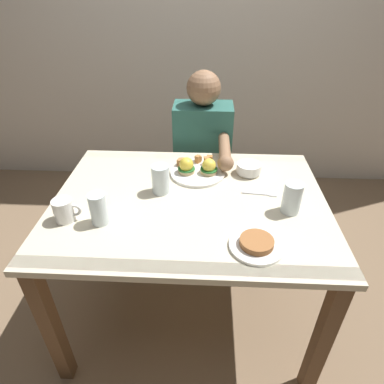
{
  "coord_description": "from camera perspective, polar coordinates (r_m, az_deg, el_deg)",
  "views": [
    {
      "loc": [
        0.07,
        -1.18,
        1.57
      ],
      "look_at": [
        0.01,
        0.0,
        0.78
      ],
      "focal_mm": 30.61,
      "sensor_mm": 36.0,
      "label": 1
    }
  ],
  "objects": [
    {
      "name": "ground_plane",
      "position": [
        1.96,
        -0.35,
        -19.22
      ],
      "size": [
        6.0,
        6.0,
        0.0
      ],
      "primitive_type": "plane",
      "color": "#7F664C"
    },
    {
      "name": "back_wall",
      "position": [
        2.69,
        1.55,
        28.14
      ],
      "size": [
        4.8,
        0.1,
        2.6
      ],
      "primitive_type": "cube",
      "color": "silver",
      "rests_on": "ground_plane"
    },
    {
      "name": "dining_table",
      "position": [
        1.51,
        -0.43,
        -4.61
      ],
      "size": [
        1.2,
        0.9,
        0.74
      ],
      "color": "beige",
      "rests_on": "ground_plane"
    },
    {
      "name": "eggs_benedict_plate",
      "position": [
        1.62,
        0.9,
        4.03
      ],
      "size": [
        0.27,
        0.27,
        0.09
      ],
      "color": "white",
      "rests_on": "dining_table"
    },
    {
      "name": "fruit_bowl",
      "position": [
        1.64,
        9.86,
        4.05
      ],
      "size": [
        0.12,
        0.12,
        0.05
      ],
      "color": "white",
      "rests_on": "dining_table"
    },
    {
      "name": "coffee_mug",
      "position": [
        1.39,
        -21.39,
        -2.87
      ],
      "size": [
        0.11,
        0.08,
        0.09
      ],
      "color": "white",
      "rests_on": "dining_table"
    },
    {
      "name": "fork",
      "position": [
        1.51,
        12.04,
        -0.33
      ],
      "size": [
        0.16,
        0.03,
        0.0
      ],
      "color": "silver",
      "rests_on": "dining_table"
    },
    {
      "name": "water_glass_near",
      "position": [
        1.33,
        -15.91,
        -3.16
      ],
      "size": [
        0.07,
        0.07,
        0.13
      ],
      "color": "silver",
      "rests_on": "dining_table"
    },
    {
      "name": "water_glass_far",
      "position": [
        1.4,
        16.98,
        -1.31
      ],
      "size": [
        0.08,
        0.08,
        0.14
      ],
      "color": "silver",
      "rests_on": "dining_table"
    },
    {
      "name": "water_glass_extra",
      "position": [
        1.47,
        -5.48,
        2.01
      ],
      "size": [
        0.08,
        0.08,
        0.13
      ],
      "color": "silver",
      "rests_on": "dining_table"
    },
    {
      "name": "side_plate",
      "position": [
        1.22,
        11.16,
        -8.9
      ],
      "size": [
        0.2,
        0.2,
        0.04
      ],
      "color": "white",
      "rests_on": "dining_table"
    },
    {
      "name": "diner_person",
      "position": [
        2.0,
        1.91,
        6.5
      ],
      "size": [
        0.34,
        0.54,
        1.14
      ],
      "color": "#33333D",
      "rests_on": "ground_plane"
    }
  ]
}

